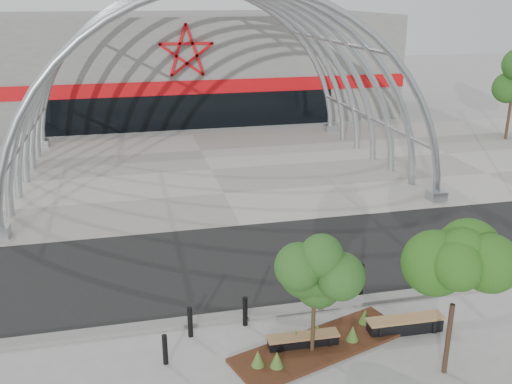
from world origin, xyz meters
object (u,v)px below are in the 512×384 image
(street_tree_1, at_px, (456,275))
(bench_0, at_px, (303,342))
(bench_1, at_px, (405,325))
(bollard_2, at_px, (245,311))
(street_tree_0, at_px, (315,270))

(street_tree_1, bearing_deg, bench_0, 150.54)
(bench_0, xyz_separation_m, bench_1, (3.22, 0.09, 0.03))
(bench_1, distance_m, bollard_2, 4.82)
(street_tree_1, bearing_deg, street_tree_0, 153.04)
(street_tree_0, relative_size, bench_1, 1.55)
(bench_0, bearing_deg, street_tree_0, -57.21)
(bench_0, relative_size, bollard_2, 2.20)
(bench_1, xyz_separation_m, bollard_2, (-4.58, 1.47, 0.24))
(street_tree_0, bearing_deg, bench_1, 6.91)
(bench_1, relative_size, bollard_2, 2.48)
(bench_0, distance_m, bench_1, 3.22)
(bench_0, height_order, bollard_2, bollard_2)
(street_tree_1, distance_m, bench_0, 4.72)
(bollard_2, bearing_deg, street_tree_1, -36.13)
(street_tree_1, relative_size, bench_0, 1.94)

